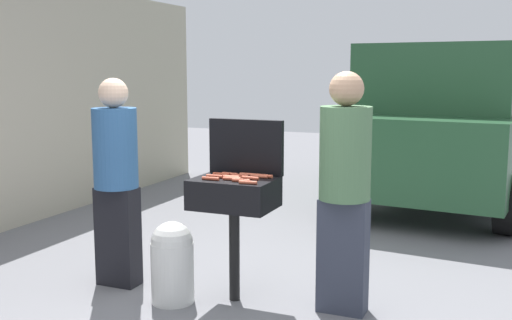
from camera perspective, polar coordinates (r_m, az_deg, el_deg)
ground_plane at (r=4.59m, az=-0.62°, el=-13.71°), size 24.00×24.00×0.00m
bbq_grill at (r=4.53m, az=-2.05°, el=-3.54°), size 0.60×0.44×0.93m
grill_lid_open at (r=4.67m, az=-0.94°, el=1.23°), size 0.60×0.05×0.42m
hot_dog_0 at (r=4.36m, az=-1.41°, el=-1.92°), size 0.13×0.04×0.03m
hot_dog_1 at (r=4.45m, az=-0.53°, el=-1.70°), size 0.13×0.03×0.03m
hot_dog_2 at (r=4.43m, az=-2.28°, el=-1.76°), size 0.13×0.04×0.03m
hot_dog_3 at (r=4.54m, az=-3.87°, el=-1.52°), size 0.13×0.03×0.03m
hot_dog_4 at (r=4.54m, az=0.80°, el=-1.49°), size 0.13×0.04×0.03m
hot_dog_5 at (r=4.28m, az=-0.75°, el=-2.10°), size 0.13×0.04×0.03m
hot_dog_6 at (r=4.62m, az=-3.25°, el=-1.34°), size 0.13×0.04×0.03m
hot_dog_7 at (r=4.46m, az=-2.13°, el=-1.69°), size 0.13×0.03×0.03m
hot_dog_8 at (r=4.62m, az=-2.42°, el=-1.33°), size 0.13×0.03×0.03m
hot_dog_9 at (r=4.50m, az=-2.36°, el=-1.59°), size 0.13×0.04×0.03m
hot_dog_10 at (r=4.44m, az=-4.25°, el=-1.74°), size 0.13×0.03×0.03m
hot_dog_11 at (r=4.55m, az=-1.48°, el=-1.48°), size 0.13×0.03×0.03m
hot_dog_12 at (r=4.52m, az=0.30°, el=-1.54°), size 0.13×0.03×0.03m
hot_dog_13 at (r=4.60m, az=-0.74°, el=-1.37°), size 0.13×0.03×0.03m
propane_tank at (r=4.65m, az=-7.80°, el=-9.25°), size 0.32×0.32×0.62m
person_left at (r=4.97m, az=-12.90°, el=-1.34°), size 0.35×0.35×1.66m
person_right at (r=4.33m, az=8.25°, el=-2.25°), size 0.36×0.36×1.72m
parked_minivan at (r=8.43m, az=17.65°, el=3.29°), size 2.39×4.57×2.02m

